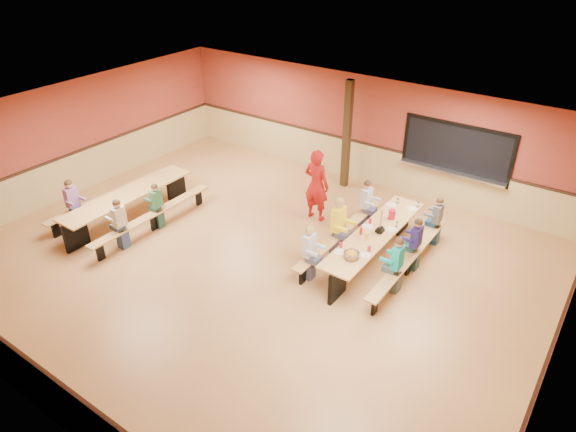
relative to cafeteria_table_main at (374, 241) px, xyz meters
The scene contains 23 objects.
ground 2.70m from the cafeteria_table_main, 144.89° to the right, with size 12.00×12.00×0.00m, color #A36E3E.
room_envelope 2.65m from the cafeteria_table_main, 144.89° to the right, with size 12.04×10.04×3.02m.
kitchen_pass_through 3.60m from the cafeteria_table_main, 82.81° to the left, with size 2.78×0.28×1.38m.
structural_post 3.85m from the cafeteria_table_main, 129.43° to the left, with size 0.18×0.18×3.00m, color black.
cafeteria_table_main is the anchor object (origin of this frame).
cafeteria_table_second 6.05m from the cafeteria_table_main, 162.03° to the right, with size 1.91×3.70×0.74m.
seated_child_white_left 1.56m from the cafeteria_table_main, 122.00° to the right, with size 0.38×0.31×1.24m, color silver, non-canonical shape.
seated_adult_yellow 0.85m from the cafeteria_table_main, 169.75° to the right, with size 0.44×0.36×1.36m, color yellow, non-canonical shape.
seated_child_grey_left 1.43m from the cafeteria_table_main, 125.22° to the left, with size 0.38×0.31×1.24m, color beige, non-canonical shape.
seated_child_teal_right 1.08m from the cafeteria_table_main, 39.92° to the right, with size 0.38×0.31×1.24m, color teal, non-canonical shape.
seated_child_navy_right 0.87m from the cafeteria_table_main, 16.93° to the left, with size 0.37×0.30×1.21m, color navy, non-canonical shape.
seated_child_char_right 1.69m from the cafeteria_table_main, 60.70° to the left, with size 0.35×0.29×1.17m, color #555A5F, non-canonical shape.
seated_child_purple_sec 7.17m from the cafeteria_table_main, 156.60° to the right, with size 0.38×0.31×1.24m, color #86568C, non-canonical shape.
seated_child_green_sec 5.21m from the cafeteria_table_main, 161.00° to the right, with size 0.34×0.28×1.15m, color #337046, non-canonical shape.
seated_child_tan_sec 5.66m from the cafeteria_table_main, 150.51° to the right, with size 0.37×0.30×1.21m, color beige, non-canonical shape.
standing_woman 2.26m from the cafeteria_table_main, 156.87° to the left, with size 0.67×0.44×1.84m, color #AD1513.
punch_pitcher 0.79m from the cafeteria_table_main, 86.87° to the left, with size 0.16×0.16×0.22m, color #B6182D.
chip_bowl 1.17m from the cafeteria_table_main, 87.63° to the right, with size 0.32×0.32×0.15m, color orange, non-canonical shape.
napkin_dispenser 0.30m from the cafeteria_table_main, 24.37° to the left, with size 0.10×0.14×0.13m, color black.
condiment_mustard 0.48m from the cafeteria_table_main, 91.91° to the right, with size 0.06×0.06×0.17m, color yellow.
condiment_ketchup 0.45m from the cafeteria_table_main, 129.17° to the right, with size 0.06×0.06×0.17m, color #B2140F.
table_paddle 0.37m from the cafeteria_table_main, 47.20° to the left, with size 0.16×0.16×0.56m.
place_settings 0.27m from the cafeteria_table_main, 90.00° to the left, with size 0.65×3.30×0.11m, color beige, non-canonical shape.
Camera 1 is at (5.99, -7.15, 6.56)m, focal length 32.00 mm.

